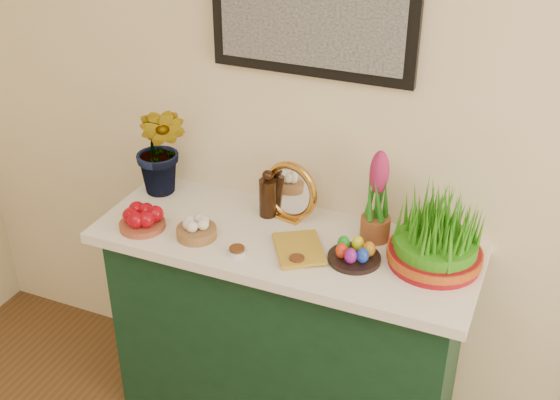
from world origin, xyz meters
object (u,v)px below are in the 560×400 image
(mirror, at_px, (291,192))
(book, at_px, (276,250))
(hyacinth_green, at_px, (160,135))
(wheatgrass_sabzeh, at_px, (437,235))
(sideboard, at_px, (285,336))

(mirror, xyz_separation_m, book, (0.05, -0.25, -0.10))
(hyacinth_green, distance_m, wheatgrass_sabzeh, 1.12)
(mirror, height_order, wheatgrass_sabzeh, wheatgrass_sabzeh)
(sideboard, xyz_separation_m, hyacinth_green, (-0.58, 0.12, 0.72))
(hyacinth_green, bearing_deg, book, -21.02)
(sideboard, height_order, book, book)
(wheatgrass_sabzeh, bearing_deg, mirror, 171.08)
(mirror, relative_size, book, 1.11)
(hyacinth_green, relative_size, book, 2.40)
(book, height_order, wheatgrass_sabzeh, wheatgrass_sabzeh)
(sideboard, xyz_separation_m, wheatgrass_sabzeh, (0.53, 0.04, 0.58))
(hyacinth_green, relative_size, mirror, 2.16)
(sideboard, height_order, mirror, mirror)
(hyacinth_green, distance_m, mirror, 0.56)
(sideboard, bearing_deg, wheatgrass_sabzeh, 4.62)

